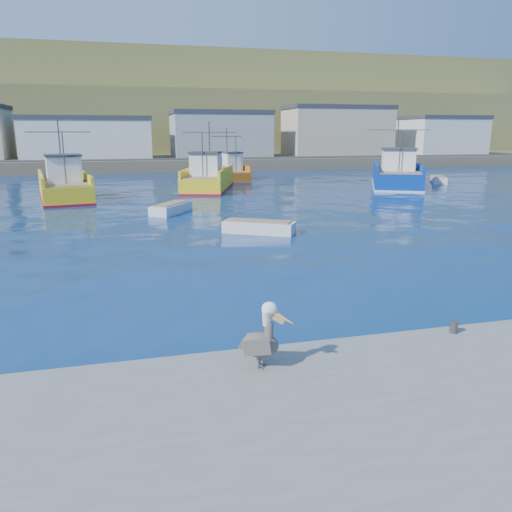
{
  "coord_description": "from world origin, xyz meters",
  "views": [
    {
      "loc": [
        -4.73,
        -13.52,
        5.41
      ],
      "look_at": [
        -0.43,
        3.24,
        1.11
      ],
      "focal_mm": 35.0,
      "sensor_mm": 36.0,
      "label": 1
    }
  ],
  "objects_px": {
    "pelican": "(262,339)",
    "skiff_extra": "(171,209)",
    "trawler_blue": "(396,175)",
    "skiff_mid": "(259,228)",
    "boat_orange": "(230,171)",
    "trawler_yellow_b": "(208,179)",
    "skiff_far": "(438,180)",
    "trawler_yellow_a": "(64,186)"
  },
  "relations": [
    {
      "from": "trawler_yellow_b",
      "to": "skiff_extra",
      "type": "height_order",
      "value": "trawler_yellow_b"
    },
    {
      "from": "pelican",
      "to": "trawler_yellow_b",
      "type": "bearing_deg",
      "value": 82.65
    },
    {
      "from": "trawler_yellow_b",
      "to": "pelican",
      "type": "bearing_deg",
      "value": -97.35
    },
    {
      "from": "pelican",
      "to": "skiff_extra",
      "type": "bearing_deg",
      "value": 89.46
    },
    {
      "from": "boat_orange",
      "to": "skiff_far",
      "type": "distance_m",
      "value": 23.52
    },
    {
      "from": "skiff_mid",
      "to": "pelican",
      "type": "bearing_deg",
      "value": -104.51
    },
    {
      "from": "trawler_yellow_a",
      "to": "skiff_mid",
      "type": "distance_m",
      "value": 21.83
    },
    {
      "from": "trawler_yellow_a",
      "to": "boat_orange",
      "type": "relative_size",
      "value": 1.56
    },
    {
      "from": "skiff_extra",
      "to": "trawler_yellow_b",
      "type": "bearing_deg",
      "value": 70.83
    },
    {
      "from": "trawler_yellow_a",
      "to": "trawler_blue",
      "type": "relative_size",
      "value": 0.86
    },
    {
      "from": "skiff_extra",
      "to": "boat_orange",
      "type": "bearing_deg",
      "value": 69.35
    },
    {
      "from": "skiff_extra",
      "to": "pelican",
      "type": "bearing_deg",
      "value": -90.54
    },
    {
      "from": "trawler_yellow_a",
      "to": "trawler_blue",
      "type": "bearing_deg",
      "value": 3.96
    },
    {
      "from": "trawler_blue",
      "to": "boat_orange",
      "type": "distance_m",
      "value": 19.12
    },
    {
      "from": "skiff_far",
      "to": "pelican",
      "type": "height_order",
      "value": "pelican"
    },
    {
      "from": "trawler_blue",
      "to": "pelican",
      "type": "relative_size",
      "value": 9.14
    },
    {
      "from": "boat_orange",
      "to": "skiff_far",
      "type": "xyz_separation_m",
      "value": [
        21.24,
        -10.06,
        -0.69
      ]
    },
    {
      "from": "skiff_mid",
      "to": "skiff_extra",
      "type": "height_order",
      "value": "skiff_mid"
    },
    {
      "from": "pelican",
      "to": "skiff_far",
      "type": "bearing_deg",
      "value": 51.85
    },
    {
      "from": "skiff_mid",
      "to": "skiff_far",
      "type": "xyz_separation_m",
      "value": [
        26.19,
        22.17,
        0.01
      ]
    },
    {
      "from": "trawler_yellow_a",
      "to": "boat_orange",
      "type": "bearing_deg",
      "value": 39.59
    },
    {
      "from": "boat_orange",
      "to": "skiff_far",
      "type": "relative_size",
      "value": 1.75
    },
    {
      "from": "trawler_yellow_a",
      "to": "trawler_blue",
      "type": "height_order",
      "value": "trawler_blue"
    },
    {
      "from": "trawler_yellow_b",
      "to": "skiff_mid",
      "type": "height_order",
      "value": "trawler_yellow_b"
    },
    {
      "from": "trawler_blue",
      "to": "skiff_mid",
      "type": "relative_size",
      "value": 3.35
    },
    {
      "from": "trawler_yellow_a",
      "to": "skiff_far",
      "type": "xyz_separation_m",
      "value": [
        38.2,
        3.96,
        -0.75
      ]
    },
    {
      "from": "trawler_yellow_b",
      "to": "skiff_extra",
      "type": "distance_m",
      "value": 14.48
    },
    {
      "from": "boat_orange",
      "to": "skiff_mid",
      "type": "relative_size",
      "value": 1.86
    },
    {
      "from": "skiff_mid",
      "to": "pelican",
      "type": "xyz_separation_m",
      "value": [
        -4.31,
        -16.66,
        0.86
      ]
    },
    {
      "from": "skiff_mid",
      "to": "skiff_far",
      "type": "relative_size",
      "value": 0.94
    },
    {
      "from": "boat_orange",
      "to": "skiff_mid",
      "type": "xyz_separation_m",
      "value": [
        -4.94,
        -32.24,
        -0.71
      ]
    },
    {
      "from": "trawler_yellow_b",
      "to": "boat_orange",
      "type": "distance_m",
      "value": 11.14
    },
    {
      "from": "trawler_yellow_b",
      "to": "skiff_mid",
      "type": "bearing_deg",
      "value": -91.75
    },
    {
      "from": "trawler_blue",
      "to": "boat_orange",
      "type": "xyz_separation_m",
      "value": [
        -15.03,
        11.81,
        -0.15
      ]
    },
    {
      "from": "trawler_yellow_a",
      "to": "trawler_yellow_b",
      "type": "xyz_separation_m",
      "value": [
        12.68,
        3.74,
        -0.02
      ]
    },
    {
      "from": "skiff_mid",
      "to": "trawler_yellow_b",
      "type": "bearing_deg",
      "value": 88.25
    },
    {
      "from": "trawler_yellow_b",
      "to": "boat_orange",
      "type": "height_order",
      "value": "trawler_yellow_b"
    },
    {
      "from": "trawler_yellow_b",
      "to": "skiff_far",
      "type": "xyz_separation_m",
      "value": [
        25.52,
        0.22,
        -0.73
      ]
    },
    {
      "from": "trawler_yellow_b",
      "to": "skiff_extra",
      "type": "bearing_deg",
      "value": -109.17
    },
    {
      "from": "pelican",
      "to": "skiff_mid",
      "type": "bearing_deg",
      "value": 75.49
    },
    {
      "from": "skiff_far",
      "to": "skiff_extra",
      "type": "distance_m",
      "value": 33.3
    },
    {
      "from": "trawler_yellow_a",
      "to": "pelican",
      "type": "distance_m",
      "value": 35.72
    }
  ]
}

